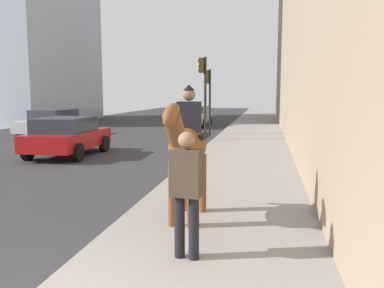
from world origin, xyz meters
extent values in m
ellipsoid|color=brown|center=(3.65, -1.21, 1.40)|extent=(1.53, 0.65, 0.66)
cylinder|color=brown|center=(3.19, -1.34, 0.66)|extent=(0.13, 0.13, 1.08)
cylinder|color=brown|center=(3.21, -1.02, 0.66)|extent=(0.13, 0.13, 1.08)
cylinder|color=brown|center=(4.09, -1.39, 0.66)|extent=(0.13, 0.13, 1.08)
cylinder|color=brown|center=(4.11, -1.08, 0.66)|extent=(0.13, 0.13, 1.08)
cylinder|color=brown|center=(2.88, -1.16, 1.75)|extent=(0.65, 0.32, 0.68)
ellipsoid|color=brown|center=(2.67, -1.15, 2.00)|extent=(0.64, 0.26, 0.49)
cylinder|color=black|center=(4.36, -1.25, 1.30)|extent=(0.29, 0.12, 0.55)
cube|color=black|center=(3.70, -1.21, 1.58)|extent=(0.48, 0.63, 0.08)
cube|color=black|center=(3.70, -1.21, 1.90)|extent=(0.30, 0.40, 0.55)
sphere|color=#8C664C|center=(3.70, -1.21, 2.29)|extent=(0.22, 0.22, 0.22)
cone|color=black|center=(3.70, -1.21, 2.41)|extent=(0.21, 0.21, 0.10)
cylinder|color=black|center=(2.00, -1.42, 0.54)|extent=(0.14, 0.14, 0.85)
cylinder|color=black|center=(1.97, -1.61, 0.54)|extent=(0.14, 0.14, 0.85)
cube|color=#3F3326|center=(1.98, -1.51, 1.28)|extent=(0.31, 0.43, 0.62)
sphere|color=#8C664C|center=(1.98, -1.51, 1.71)|extent=(0.22, 0.22, 0.22)
cube|color=maroon|center=(10.54, 4.70, 0.62)|extent=(3.89, 1.94, 0.60)
cube|color=#262D38|center=(10.30, 4.70, 1.18)|extent=(2.24, 1.68, 0.52)
cylinder|color=black|center=(11.71, 5.65, 0.32)|extent=(0.64, 0.23, 0.64)
cylinder|color=black|center=(11.75, 3.81, 0.32)|extent=(0.64, 0.23, 0.64)
cylinder|color=black|center=(9.32, 5.60, 0.32)|extent=(0.64, 0.23, 0.64)
cylinder|color=black|center=(9.36, 3.75, 0.32)|extent=(0.64, 0.23, 0.64)
cube|color=#B7BABF|center=(24.18, 2.41, 0.62)|extent=(4.59, 1.80, 0.60)
cube|color=#262D38|center=(24.45, 2.41, 1.18)|extent=(2.47, 1.57, 0.52)
cylinder|color=black|center=(22.75, 1.55, 0.32)|extent=(0.64, 0.23, 0.64)
cylinder|color=black|center=(22.77, 3.30, 0.32)|extent=(0.64, 0.23, 0.64)
cylinder|color=black|center=(25.59, 1.52, 0.32)|extent=(0.64, 0.23, 0.64)
cylinder|color=black|center=(25.60, 3.27, 0.32)|extent=(0.64, 0.23, 0.64)
cube|color=#B7BABF|center=(16.71, 8.93, 0.62)|extent=(4.49, 1.97, 0.60)
cube|color=#262D38|center=(16.98, 8.92, 1.18)|extent=(2.55, 1.70, 0.52)
cylinder|color=black|center=(15.31, 8.02, 0.32)|extent=(0.64, 0.23, 0.64)
cylinder|color=black|center=(15.35, 9.89, 0.32)|extent=(0.64, 0.23, 0.64)
cylinder|color=black|center=(18.07, 7.96, 0.32)|extent=(0.64, 0.23, 0.64)
cylinder|color=black|center=(18.11, 9.83, 0.32)|extent=(0.64, 0.23, 0.64)
cylinder|color=black|center=(15.71, 0.35, 2.01)|extent=(0.12, 0.12, 4.02)
cube|color=#2D280C|center=(15.71, 0.53, 3.62)|extent=(0.20, 0.24, 0.70)
sphere|color=red|center=(15.71, 0.66, 3.84)|extent=(0.14, 0.14, 0.14)
sphere|color=orange|center=(15.71, 0.66, 3.62)|extent=(0.14, 0.14, 0.14)
sphere|color=green|center=(15.71, 0.66, 3.40)|extent=(0.14, 0.14, 0.14)
cylinder|color=black|center=(18.21, 0.49, 1.79)|extent=(0.12, 0.12, 3.59)
cube|color=#2D280C|center=(18.21, 0.67, 3.19)|extent=(0.20, 0.24, 0.70)
sphere|color=red|center=(18.21, 0.80, 3.41)|extent=(0.14, 0.14, 0.14)
sphere|color=orange|center=(18.21, 0.80, 3.19)|extent=(0.14, 0.14, 0.14)
sphere|color=green|center=(18.21, 0.80, 2.97)|extent=(0.14, 0.14, 0.14)
camera|label=1|loc=(-3.00, -2.52, 2.31)|focal=37.09mm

